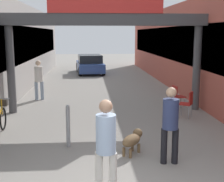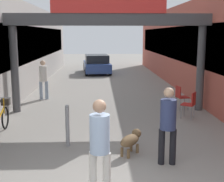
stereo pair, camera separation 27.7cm
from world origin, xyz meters
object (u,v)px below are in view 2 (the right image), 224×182
Objects in this scene: cafe_chair_red_nearer at (190,103)px; parked_car_blue at (97,64)px; bicycle_orange_third at (1,118)px; cafe_chair_red_farther at (180,95)px; pedestrian_with_dog at (168,121)px; bollard_post_metal at (67,125)px; pedestrian_carrying_crate at (43,77)px; pedestrian_companion at (100,142)px; dog_on_leash at (131,140)px.

parked_car_blue is at bearing 104.57° from cafe_chair_red_nearer.
cafe_chair_red_farther is (5.79, 2.58, 0.10)m from bicycle_orange_third.
pedestrian_with_dog reaches higher than bollard_post_metal.
pedestrian_carrying_crate reaches higher than parked_car_blue.
parked_car_blue is at bearing 79.36° from bicycle_orange_third.
bicycle_orange_third is (-2.80, 3.63, -0.55)m from pedestrian_companion.
pedestrian_carrying_crate reaches higher than cafe_chair_red_nearer.
cafe_chair_red_farther is at bearing -73.91° from parked_car_blue.
bicycle_orange_third is 6.34m from cafe_chair_red_farther.
cafe_chair_red_farther is (2.26, 4.30, 0.19)m from dog_on_leash.
pedestrian_with_dog is 1.00× the size of bicycle_orange_third.
dog_on_leash is 0.44× the size of bicycle_orange_third.
pedestrian_companion reaches higher than dog_on_leash.
cafe_chair_red_nearer reaches higher than dog_on_leash.
pedestrian_with_dog reaches higher than parked_car_blue.
bollard_post_metal is 0.26× the size of parked_car_blue.
pedestrian_companion reaches higher than pedestrian_carrying_crate.
pedestrian_carrying_crate reaches higher than dog_on_leash.
bollard_post_metal is 1.21× the size of cafe_chair_red_farther.
bicycle_orange_third is at bearing -94.71° from pedestrian_carrying_crate.
pedestrian_carrying_crate reaches higher than bicycle_orange_third.
bollard_post_metal is 4.54m from cafe_chair_red_nearer.
cafe_chair_red_nearer is at bearing 32.84° from bollard_post_metal.
cafe_chair_red_farther is (3.80, 3.72, -0.00)m from bollard_post_metal.
pedestrian_carrying_crate is 1.90× the size of cafe_chair_red_farther.
bollard_post_metal is (-2.25, 1.19, -0.42)m from pedestrian_with_dog.
cafe_chair_red_farther is 0.22× the size of parked_car_blue.
cafe_chair_red_nearer is at bearing -75.43° from parked_car_blue.
pedestrian_carrying_crate is 5.81m from cafe_chair_red_farther.
bicycle_orange_third is 13.97m from parked_car_blue.
bicycle_orange_third is at bearing -100.64° from parked_car_blue.
pedestrian_with_dog is 0.98× the size of pedestrian_companion.
pedestrian_carrying_crate is at bearing 105.44° from bollard_post_metal.
dog_on_leash is 0.84× the size of cafe_chair_red_farther.
bollard_post_metal reaches higher than dog_on_leash.
dog_on_leash is 4.86m from cafe_chair_red_farther.
parked_car_blue is at bearing 90.72° from pedestrian_companion.
pedestrian_with_dog is 1.95m from pedestrian_companion.
bollard_post_metal is at bearing 107.93° from pedestrian_companion.
bollard_post_metal is (1.60, -5.81, -0.42)m from pedestrian_carrying_crate.
dog_on_leash is at bearing -20.51° from bollard_post_metal.
cafe_chair_red_farther is at bearing 72.48° from pedestrian_with_dog.
pedestrian_companion is 1.02× the size of pedestrian_carrying_crate.
pedestrian_with_dog is at bearing -40.64° from dog_on_leash.
bollard_post_metal is 14.88m from parked_car_blue.
dog_on_leash is 0.18× the size of parked_car_blue.
dog_on_leash is at bearing -117.80° from cafe_chair_red_farther.
bollard_post_metal reaches higher than cafe_chair_red_nearer.
bicycle_orange_third is at bearing 154.07° from dog_on_leash.
cafe_chair_red_farther reaches higher than dog_on_leash.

